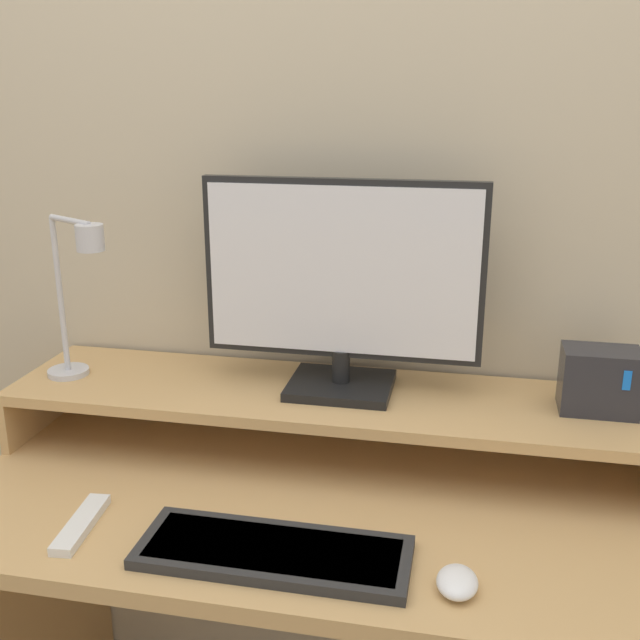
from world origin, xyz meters
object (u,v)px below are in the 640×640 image
Objects in this scene: monitor at (342,284)px; router_dock at (599,381)px; mouse at (457,582)px; desk_lamp at (77,288)px; remote_control at (81,524)px; keyboard at (274,552)px.

monitor is 3.90× the size of router_dock.
mouse is at bearing -59.12° from monitor.
desk_lamp reaches higher than router_dock.
remote_control is (-0.37, -0.38, -0.34)m from monitor.
mouse is 0.47× the size of remote_control.
desk_lamp is 0.90m from mouse.
mouse is at bearing -119.99° from router_dock.
keyboard reaches higher than remote_control.
desk_lamp is 2.45× the size of router_dock.
monitor is at bearing 179.41° from router_dock.
mouse is at bearing -24.35° from desk_lamp.
router_dock is (0.49, -0.01, -0.16)m from monitor.
remote_control is at bearing 176.51° from mouse.
router_dock is 0.32× the size of keyboard.
monitor is at bearing 7.56° from desk_lamp.
monitor reaches higher than mouse.
keyboard is at bearing -2.30° from remote_control.
desk_lamp is at bearing -176.37° from router_dock.
mouse is 0.63m from remote_control.
keyboard is (0.48, -0.32, -0.32)m from desk_lamp.
router_dock reaches higher than keyboard.
monitor is at bearing 84.70° from keyboard.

